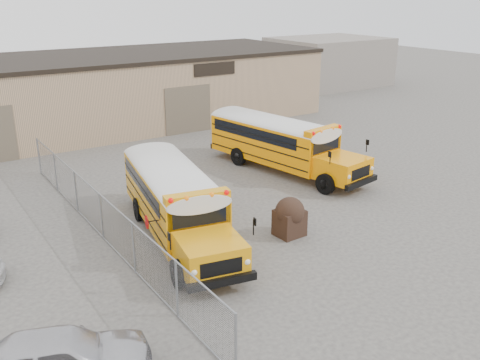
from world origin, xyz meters
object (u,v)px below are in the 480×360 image
school_bus_right (209,121)px  car_silver (60,358)px  school_bus_left (143,156)px  tarp_bundle (290,216)px

school_bus_right → car_silver: 20.08m
school_bus_left → car_silver: size_ratio=2.20×
school_bus_right → car_silver: bearing=-130.1°
school_bus_left → tarp_bundle: school_bus_left is taller
tarp_bundle → car_silver: (-9.41, -3.41, -0.06)m
school_bus_right → school_bus_left: bearing=-144.6°
school_bus_right → car_silver: school_bus_right is taller
school_bus_right → tarp_bundle: bearing=-106.3°
school_bus_left → car_silver: bearing=-122.1°
tarp_bundle → car_silver: bearing=-160.1°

